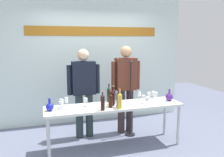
% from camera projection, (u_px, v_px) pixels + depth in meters
% --- Properties ---
extents(ground_plane, '(10.00, 10.00, 0.00)m').
position_uv_depth(ground_plane, '(114.00, 147.00, 4.12)').
color(ground_plane, slate).
extents(back_wall, '(4.19, 0.11, 3.00)m').
position_uv_depth(back_wall, '(94.00, 55.00, 5.31)').
color(back_wall, silver).
rests_on(back_wall, ground).
extents(display_table, '(2.35, 0.58, 0.76)m').
position_uv_depth(display_table, '(115.00, 109.00, 4.01)').
color(display_table, white).
rests_on(display_table, ground).
extents(decanter_blue_left, '(0.12, 0.12, 0.20)m').
position_uv_depth(decanter_blue_left, '(50.00, 107.00, 3.67)').
color(decanter_blue_left, '#1C22B9').
rests_on(decanter_blue_left, display_table).
extents(decanter_blue_right, '(0.14, 0.14, 0.21)m').
position_uv_depth(decanter_blue_right, '(169.00, 97.00, 4.28)').
color(decanter_blue_right, '#50238C').
rests_on(decanter_blue_right, display_table).
extents(presenter_left, '(0.62, 0.22, 1.69)m').
position_uv_depth(presenter_left, '(84.00, 88.00, 4.40)').
color(presenter_left, '#28373B').
rests_on(presenter_left, ground).
extents(presenter_right, '(0.59, 0.22, 1.74)m').
position_uv_depth(presenter_right, '(126.00, 84.00, 4.64)').
color(presenter_right, '#3C2C2F').
rests_on(presenter_right, ground).
extents(wine_bottle_0, '(0.07, 0.07, 0.33)m').
position_uv_depth(wine_bottle_0, '(112.00, 98.00, 3.95)').
color(wine_bottle_0, '#370C14').
rests_on(wine_bottle_0, display_table).
extents(wine_bottle_1, '(0.07, 0.07, 0.33)m').
position_uv_depth(wine_bottle_1, '(109.00, 94.00, 4.19)').
color(wine_bottle_1, black).
rests_on(wine_bottle_1, display_table).
extents(wine_bottle_2, '(0.07, 0.07, 0.33)m').
position_uv_depth(wine_bottle_2, '(120.00, 100.00, 3.77)').
color(wine_bottle_2, gold).
rests_on(wine_bottle_2, display_table).
extents(wine_bottle_3, '(0.07, 0.07, 0.31)m').
position_uv_depth(wine_bottle_3, '(103.00, 102.00, 3.69)').
color(wine_bottle_3, black).
rests_on(wine_bottle_3, display_table).
extents(wine_bottle_4, '(0.07, 0.07, 0.30)m').
position_uv_depth(wine_bottle_4, '(118.00, 99.00, 3.86)').
color(wine_bottle_4, black).
rests_on(wine_bottle_4, display_table).
extents(wine_bottle_5, '(0.07, 0.07, 0.28)m').
position_uv_depth(wine_bottle_5, '(110.00, 100.00, 3.85)').
color(wine_bottle_5, '#36180C').
rests_on(wine_bottle_5, display_table).
extents(wine_bottle_6, '(0.07, 0.07, 0.32)m').
position_uv_depth(wine_bottle_6, '(114.00, 96.00, 4.07)').
color(wine_bottle_6, black).
rests_on(wine_bottle_6, display_table).
extents(wine_glass_left_0, '(0.06, 0.06, 0.15)m').
position_uv_depth(wine_glass_left_0, '(66.00, 100.00, 3.92)').
color(wine_glass_left_0, white).
rests_on(wine_glass_left_0, display_table).
extents(wine_glass_left_1, '(0.07, 0.07, 0.13)m').
position_uv_depth(wine_glass_left_1, '(61.00, 101.00, 3.86)').
color(wine_glass_left_1, white).
rests_on(wine_glass_left_1, display_table).
extents(wine_glass_left_2, '(0.07, 0.07, 0.12)m').
position_uv_depth(wine_glass_left_2, '(61.00, 104.00, 3.76)').
color(wine_glass_left_2, white).
rests_on(wine_glass_left_2, display_table).
extents(wine_glass_left_3, '(0.07, 0.07, 0.15)m').
position_uv_depth(wine_glass_left_3, '(86.00, 100.00, 3.90)').
color(wine_glass_left_3, white).
rests_on(wine_glass_left_3, display_table).
extents(wine_glass_right_0, '(0.06, 0.06, 0.15)m').
position_uv_depth(wine_glass_right_0, '(144.00, 97.00, 4.09)').
color(wine_glass_right_0, white).
rests_on(wine_glass_right_0, display_table).
extents(wine_glass_right_1, '(0.07, 0.07, 0.16)m').
position_uv_depth(wine_glass_right_1, '(156.00, 95.00, 4.25)').
color(wine_glass_right_1, white).
rests_on(wine_glass_right_1, display_table).
extents(wine_glass_right_2, '(0.07, 0.07, 0.14)m').
position_uv_depth(wine_glass_right_2, '(147.00, 99.00, 3.98)').
color(wine_glass_right_2, white).
rests_on(wine_glass_right_2, display_table).
extents(wine_glass_right_3, '(0.06, 0.06, 0.16)m').
position_uv_depth(wine_glass_right_3, '(149.00, 95.00, 4.27)').
color(wine_glass_right_3, white).
rests_on(wine_glass_right_3, display_table).
extents(wine_glass_right_4, '(0.07, 0.07, 0.14)m').
position_uv_depth(wine_glass_right_4, '(153.00, 93.00, 4.44)').
color(wine_glass_right_4, white).
rests_on(wine_glass_right_4, display_table).
extents(wine_glass_right_5, '(0.06, 0.06, 0.15)m').
position_uv_depth(wine_glass_right_5, '(139.00, 94.00, 4.33)').
color(wine_glass_right_5, white).
rests_on(wine_glass_right_5, display_table).
extents(microphone_stand, '(0.20, 0.20, 1.47)m').
position_uv_depth(microphone_stand, '(130.00, 111.00, 4.56)').
color(microphone_stand, black).
rests_on(microphone_stand, ground).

